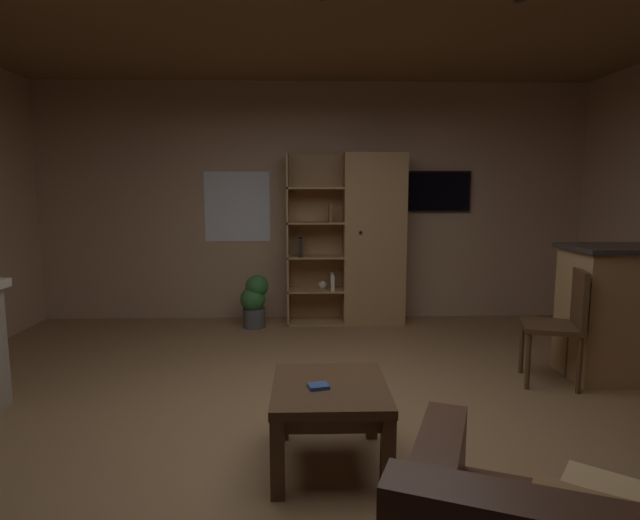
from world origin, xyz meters
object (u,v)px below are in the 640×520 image
(coffee_table, at_px, (330,400))
(table_book_0, at_px, (318,386))
(potted_floor_plant, at_px, (254,300))
(wall_mounted_tv, at_px, (435,191))
(bookshelf_cabinet, at_px, (366,240))
(dining_chair, at_px, (563,319))

(coffee_table, bearing_deg, table_book_0, -144.81)
(coffee_table, relative_size, potted_floor_plant, 1.16)
(wall_mounted_tv, bearing_deg, coffee_table, -112.90)
(bookshelf_cabinet, relative_size, dining_chair, 2.11)
(bookshelf_cabinet, bearing_deg, table_book_0, -101.35)
(bookshelf_cabinet, bearing_deg, wall_mounted_tv, 14.20)
(coffee_table, height_order, wall_mounted_tv, wall_mounted_tv)
(potted_floor_plant, distance_m, wall_mounted_tv, 2.45)
(bookshelf_cabinet, distance_m, potted_floor_plant, 1.43)
(coffee_table, bearing_deg, potted_floor_plant, 103.61)
(coffee_table, xyz_separation_m, table_book_0, (-0.06, -0.05, 0.10))
(table_book_0, relative_size, potted_floor_plant, 0.18)
(bookshelf_cabinet, xyz_separation_m, wall_mounted_tv, (0.83, 0.21, 0.56))
(bookshelf_cabinet, height_order, potted_floor_plant, bookshelf_cabinet)
(dining_chair, bearing_deg, wall_mounted_tv, 102.51)
(table_book_0, xyz_separation_m, dining_chair, (1.94, 1.19, 0.05))
(dining_chair, distance_m, wall_mounted_tv, 2.43)
(coffee_table, xyz_separation_m, wall_mounted_tv, (1.40, 3.31, 1.14))
(wall_mounted_tv, bearing_deg, table_book_0, -113.55)
(dining_chair, height_order, potted_floor_plant, dining_chair)
(table_book_0, distance_m, potted_floor_plant, 3.00)
(bookshelf_cabinet, xyz_separation_m, potted_floor_plant, (-1.26, -0.22, -0.64))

